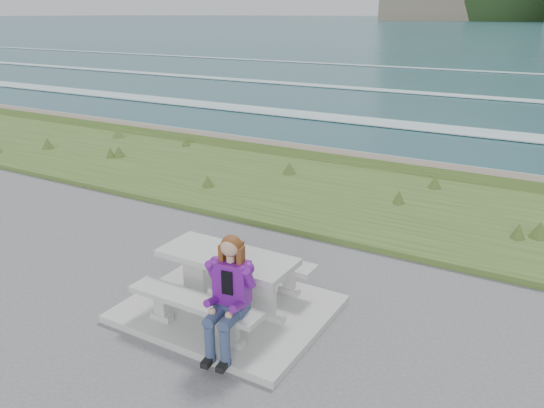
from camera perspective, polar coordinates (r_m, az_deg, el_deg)
name	(u,v)px	position (r m, az deg, el deg)	size (l,w,h in m)	color
concrete_slab	(228,309)	(7.23, -4.70, -11.16)	(2.60, 2.10, 0.10)	#A0A09A
picnic_table	(227,266)	(6.92, -4.85, -6.66)	(1.80, 0.75, 0.75)	#A0A09A
bench_landward	(194,306)	(6.55, -8.34, -10.82)	(1.80, 0.35, 0.45)	#A0A09A
bench_seaward	(256,262)	(7.55, -1.76, -6.21)	(1.80, 0.35, 0.45)	#A0A09A
grass_verge	(363,203)	(11.32, 9.81, 0.15)	(160.00, 4.50, 0.22)	#2F501E
shore_drop	(404,169)	(13.95, 14.06, 3.63)	(160.00, 0.80, 2.20)	#716754
ocean	(498,123)	(30.85, 23.16, 8.05)	(1600.00, 1600.00, 0.09)	#1E4B55
seated_woman	(227,312)	(6.08, -4.89, -11.52)	(0.47, 0.72, 1.39)	navy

